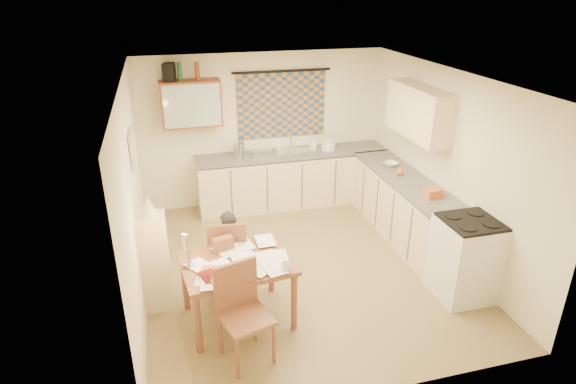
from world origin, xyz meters
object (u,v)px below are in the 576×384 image
object	(u,v)px
counter_back	(297,178)
chair_far	(229,268)
counter_right	(412,214)
person	(230,252)
dining_table	(238,290)
shelf_stand	(155,262)
stove	(466,258)

from	to	relation	value
counter_back	chair_far	xyz separation A→B (m)	(-1.49, -2.22, -0.14)
counter_back	counter_right	bearing A→B (deg)	-55.11
chair_far	person	size ratio (longest dim) A/B	0.91
dining_table	chair_far	distance (m)	0.59
counter_right	shelf_stand	world-z (taller)	shelf_stand
stove	dining_table	xyz separation A→B (m)	(-2.69, 0.23, -0.12)
dining_table	shelf_stand	size ratio (longest dim) A/B	1.05
chair_far	person	distance (m)	0.24
stove	chair_far	bearing A→B (deg)	163.08
stove	chair_far	size ratio (longest dim) A/B	1.01
shelf_stand	counter_right	bearing A→B (deg)	9.50
shelf_stand	chair_far	bearing A→B (deg)	7.40
person	counter_back	bearing A→B (deg)	-110.84
stove	dining_table	world-z (taller)	stove
chair_far	shelf_stand	xyz separation A→B (m)	(-0.84, -0.11, 0.28)
counter_back	chair_far	world-z (taller)	chair_far
counter_back	person	distance (m)	2.69
chair_far	shelf_stand	size ratio (longest dim) A/B	0.84
person	shelf_stand	size ratio (longest dim) A/B	0.92
counter_right	chair_far	xyz separation A→B (m)	(-2.70, -0.48, -0.14)
counter_right	person	distance (m)	2.74
counter_back	person	world-z (taller)	person
person	dining_table	bearing A→B (deg)	102.32
counter_back	stove	xyz separation A→B (m)	(1.21, -3.04, 0.05)
counter_back	dining_table	bearing A→B (deg)	-117.74
stove	person	size ratio (longest dim) A/B	0.92
counter_back	stove	world-z (taller)	stove
counter_back	stove	size ratio (longest dim) A/B	3.29
dining_table	shelf_stand	distance (m)	1.00
chair_far	dining_table	bearing A→B (deg)	100.03
chair_far	stove	bearing A→B (deg)	172.24
counter_right	stove	world-z (taller)	stove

